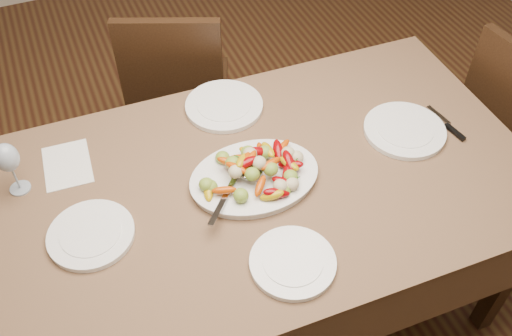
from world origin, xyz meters
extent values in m
plane|color=#3E2412|center=(0.00, 0.00, 0.00)|extent=(6.00, 6.00, 0.00)
cube|color=brown|center=(-0.08, 0.20, 0.38)|extent=(1.87, 1.09, 0.76)
ellipsoid|color=white|center=(-0.08, 0.20, 0.77)|extent=(0.42, 0.31, 0.02)
cylinder|color=white|center=(-0.61, 0.19, 0.77)|extent=(0.26, 0.26, 0.02)
cylinder|color=white|center=(0.49, 0.21, 0.77)|extent=(0.29, 0.29, 0.02)
cylinder|color=white|center=(-0.05, 0.58, 0.77)|extent=(0.28, 0.28, 0.02)
cylinder|color=white|center=(-0.11, -0.13, 0.77)|extent=(0.25, 0.25, 0.02)
cube|color=silver|center=(-0.63, 0.51, 0.76)|extent=(0.16, 0.22, 0.00)
camera|label=1|loc=(-0.55, -0.93, 2.14)|focal=40.00mm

